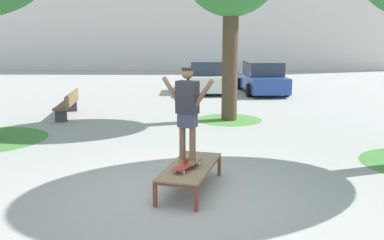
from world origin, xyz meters
TOP-DOWN VIEW (x-y plane):
  - ground_plane at (0.00, 0.00)m, footprint 120.00×120.00m
  - skate_box at (0.17, 0.20)m, footprint 1.19×2.03m
  - skateboard at (0.12, 0.02)m, footprint 0.54×0.80m
  - skater at (0.12, 0.02)m, footprint 0.93×0.52m
  - grass_patch_mid_back at (1.29, 6.76)m, footprint 2.15×2.15m
  - car_white at (0.64, 13.85)m, footprint 2.02×4.25m
  - car_blue at (3.27, 13.36)m, footprint 2.19×4.33m
  - park_bench at (-4.19, 7.25)m, footprint 0.71×2.43m

SIDE VIEW (x-z plane):
  - ground_plane at x=0.00m, z-range 0.00..0.00m
  - grass_patch_mid_back at x=1.29m, z-range 0.00..0.01m
  - skate_box at x=0.17m, z-range 0.18..0.64m
  - park_bench at x=-4.19m, z-range 0.03..0.86m
  - skateboard at x=0.12m, z-range 0.49..0.58m
  - car_white at x=0.64m, z-range -0.06..1.44m
  - car_blue at x=3.27m, z-range -0.06..1.44m
  - skater at x=0.12m, z-range 0.68..2.38m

